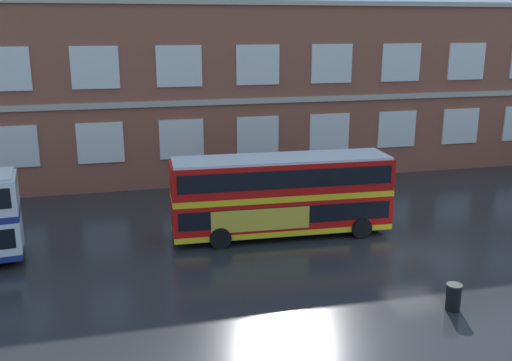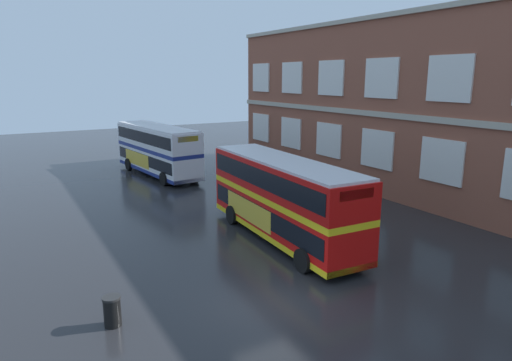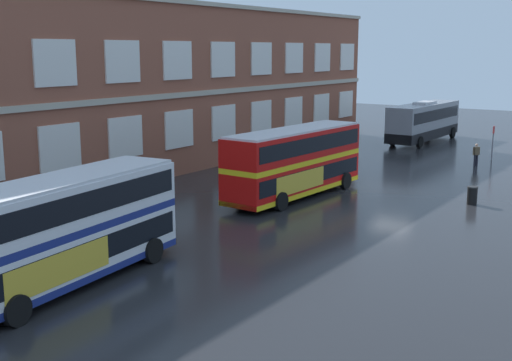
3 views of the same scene
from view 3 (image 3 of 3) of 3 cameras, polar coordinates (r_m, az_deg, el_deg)
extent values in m
plane|color=#232326|center=(43.13, 9.27, -0.39)|extent=(120.00, 120.00, 0.00)
cube|color=brown|center=(49.91, -8.39, 7.94)|extent=(50.92, 8.00, 11.61)
cube|color=#B2A893|center=(47.27, -4.69, 7.56)|extent=(50.92, 0.16, 0.36)
cube|color=#B2A893|center=(47.30, -4.85, 15.06)|extent=(50.92, 0.28, 0.30)
cube|color=silver|center=(38.48, -16.61, 2.79)|extent=(2.85, 0.12, 2.55)
cube|color=silver|center=(41.85, -11.23, 3.70)|extent=(2.85, 0.12, 2.55)
cube|color=silver|center=(45.55, -6.67, 4.44)|extent=(2.85, 0.12, 2.55)
cube|color=silver|center=(49.49, -2.82, 5.05)|extent=(2.85, 0.12, 2.55)
cube|color=silver|center=(53.62, 0.46, 5.54)|extent=(2.85, 0.12, 2.55)
cube|color=silver|center=(57.91, 3.27, 5.95)|extent=(2.85, 0.12, 2.55)
cube|color=silver|center=(62.32, 5.69, 6.29)|extent=(2.85, 0.12, 2.55)
cube|color=silver|center=(66.83, 7.79, 6.58)|extent=(2.85, 0.12, 2.55)
cube|color=silver|center=(38.11, -17.01, 9.72)|extent=(2.85, 0.12, 2.55)
cube|color=silver|center=(41.51, -11.48, 10.07)|extent=(2.85, 0.12, 2.55)
cube|color=silver|center=(45.23, -6.81, 10.29)|extent=(2.85, 0.12, 2.55)
cube|color=silver|center=(49.20, -2.87, 10.43)|extent=(2.85, 0.12, 2.55)
cube|color=silver|center=(53.36, 0.47, 10.51)|extent=(2.85, 0.12, 2.55)
cube|color=silver|center=(57.67, 3.32, 10.55)|extent=(2.85, 0.12, 2.55)
cube|color=silver|center=(62.09, 5.77, 10.56)|extent=(2.85, 0.12, 2.55)
cube|color=silver|center=(66.62, 7.89, 10.56)|extent=(2.85, 0.12, 2.55)
cube|color=silver|center=(25.29, -16.57, -6.20)|extent=(11.21, 3.73, 1.75)
cube|color=black|center=(25.23, -16.59, -5.75)|extent=(10.78, 3.72, 0.90)
cube|color=navy|center=(25.01, -16.70, -3.96)|extent=(11.21, 3.73, 0.30)
cube|color=silver|center=(24.79, -16.82, -1.90)|extent=(11.21, 3.73, 1.55)
cube|color=black|center=(24.77, -16.83, -1.72)|extent=(10.78, 3.72, 0.90)
cube|color=navy|center=(25.51, -16.47, -7.78)|extent=(11.21, 3.75, 0.28)
cube|color=silver|center=(24.62, -16.93, 0.00)|extent=(10.98, 3.60, 0.12)
cube|color=gold|center=(23.50, -16.56, -7.32)|extent=(4.81, 0.55, 1.10)
cube|color=yellow|center=(28.75, -9.23, 1.08)|extent=(0.24, 1.65, 0.40)
cylinder|color=black|center=(27.47, -8.93, -6.01)|extent=(1.07, 0.43, 1.04)
cylinder|color=black|center=(29.02, -12.99, -5.22)|extent=(1.07, 0.43, 1.04)
cylinder|color=black|center=(22.51, -20.04, -10.53)|extent=(1.07, 0.43, 1.04)
cube|color=red|center=(38.97, 3.38, 0.33)|extent=(11.11, 3.05, 1.75)
cube|color=black|center=(38.93, 3.38, 0.63)|extent=(10.67, 3.07, 0.90)
cube|color=yellow|center=(38.79, 3.40, 1.81)|extent=(11.11, 3.05, 0.30)
cube|color=red|center=(38.65, 3.41, 3.17)|extent=(11.11, 3.05, 1.55)
cube|color=black|center=(38.64, 3.42, 3.28)|extent=(10.67, 3.07, 0.90)
cube|color=yellow|center=(39.12, 3.37, -0.73)|extent=(11.11, 3.07, 0.28)
cube|color=silver|center=(38.54, 3.43, 4.40)|extent=(10.88, 2.94, 0.12)
cube|color=gold|center=(37.18, 3.92, -0.08)|extent=(4.84, 0.25, 1.10)
cube|color=yellow|center=(43.23, 7.42, 4.52)|extent=(0.14, 1.66, 0.40)
cylinder|color=black|center=(41.70, 7.75, -0.02)|extent=(1.05, 0.37, 1.04)
cylinder|color=black|center=(42.96, 4.78, 0.38)|extent=(1.05, 0.37, 1.04)
cylinder|color=black|center=(35.74, 2.16, -1.82)|extent=(1.05, 0.37, 1.04)
cylinder|color=black|center=(37.21, -1.07, -1.29)|extent=(1.05, 0.37, 1.04)
cube|color=gray|center=(64.44, 14.34, 5.04)|extent=(12.05, 2.80, 3.20)
cube|color=black|center=(64.38, 14.37, 5.61)|extent=(11.33, 2.83, 1.00)
cube|color=black|center=(64.57, 14.29, 4.03)|extent=(12.05, 2.82, 0.90)
cube|color=silver|center=(64.29, 14.41, 6.55)|extent=(2.91, 1.34, 0.20)
cylinder|color=black|center=(68.45, 16.66, 4.02)|extent=(1.05, 0.34, 1.04)
cylinder|color=black|center=(69.29, 14.66, 4.21)|extent=(1.05, 0.34, 1.04)
cylinder|color=black|center=(60.38, 13.99, 3.24)|extent=(1.05, 0.34, 1.04)
cylinder|color=black|center=(61.34, 11.78, 3.46)|extent=(1.05, 0.34, 1.04)
cylinder|color=black|center=(52.25, 18.59, 1.67)|extent=(0.22, 0.22, 0.85)
cylinder|color=black|center=(52.13, 18.42, 1.66)|extent=(0.22, 0.22, 0.85)
cube|color=brown|center=(52.08, 18.55, 2.45)|extent=(0.47, 0.43, 0.60)
cylinder|color=brown|center=(52.25, 18.77, 2.43)|extent=(0.15, 0.15, 0.57)
cylinder|color=brown|center=(51.92, 18.33, 2.41)|extent=(0.15, 0.15, 0.57)
sphere|color=tan|center=(52.02, 18.59, 2.93)|extent=(0.22, 0.22, 0.22)
cylinder|color=slate|center=(55.26, 19.82, 3.06)|extent=(0.10, 0.10, 2.70)
cube|color=red|center=(55.12, 19.91, 4.16)|extent=(0.44, 0.04, 0.56)
cylinder|color=black|center=(39.15, 18.22, -1.30)|extent=(0.56, 0.56, 0.95)
cylinder|color=black|center=(39.05, 18.27, -0.56)|extent=(0.60, 0.60, 0.08)
camera|label=1|loc=(25.99, 50.87, 11.04)|focal=40.21mm
camera|label=2|loc=(51.34, 25.95, 9.49)|focal=31.42mm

